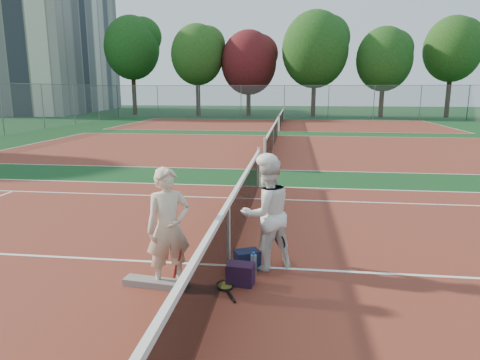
% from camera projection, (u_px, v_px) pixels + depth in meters
% --- Properties ---
extents(ground, '(130.00, 130.00, 0.00)m').
position_uv_depth(ground, '(229.00, 266.00, 6.53)').
color(ground, '#0F3817').
rests_on(ground, ground).
extents(court_main, '(23.77, 10.97, 0.01)m').
position_uv_depth(court_main, '(229.00, 266.00, 6.53)').
color(court_main, maroon).
rests_on(court_main, ground).
extents(court_far_a, '(23.77, 10.97, 0.01)m').
position_uv_depth(court_far_a, '(273.00, 148.00, 19.63)').
color(court_far_a, maroon).
rests_on(court_far_a, ground).
extents(court_far_b, '(23.77, 10.97, 0.01)m').
position_uv_depth(court_far_b, '(282.00, 125.00, 32.73)').
color(court_far_b, maroon).
rests_on(court_far_b, ground).
extents(net_main, '(0.10, 10.98, 1.02)m').
position_uv_depth(net_main, '(228.00, 234.00, 6.42)').
color(net_main, black).
rests_on(net_main, ground).
extents(net_far_a, '(0.10, 10.98, 1.02)m').
position_uv_depth(net_far_a, '(273.00, 137.00, 19.53)').
color(net_far_a, black).
rests_on(net_far_a, ground).
extents(net_far_b, '(0.10, 10.98, 1.02)m').
position_uv_depth(net_far_b, '(282.00, 118.00, 32.63)').
color(net_far_b, black).
rests_on(net_far_b, ground).
extents(fence_back, '(32.00, 0.06, 3.00)m').
position_uv_depth(fence_back, '(284.00, 102.00, 39.22)').
color(fence_back, slate).
rests_on(fence_back, ground).
extents(apartment_block, '(12.96, 23.18, 15.00)m').
position_uv_depth(apartment_block, '(52.00, 48.00, 51.09)').
color(apartment_block, beige).
rests_on(apartment_block, ground).
extents(player_a, '(0.72, 0.64, 1.65)m').
position_uv_depth(player_a, '(168.00, 228.00, 5.71)').
color(player_a, beige).
rests_on(player_a, ground).
extents(player_b, '(1.03, 0.97, 1.68)m').
position_uv_depth(player_b, '(266.00, 214.00, 6.32)').
color(player_b, white).
rests_on(player_b, ground).
extents(racket_red, '(0.25, 0.31, 0.59)m').
position_uv_depth(racket_red, '(179.00, 263.00, 5.88)').
color(racket_red, maroon).
rests_on(racket_red, ground).
extents(racket_black_held, '(0.34, 0.34, 0.58)m').
position_uv_depth(racket_black_held, '(279.00, 250.00, 6.38)').
color(racket_black_held, black).
rests_on(racket_black_held, ground).
extents(racket_spare, '(0.50, 0.66, 0.05)m').
position_uv_depth(racket_spare, '(225.00, 286.00, 5.81)').
color(racket_spare, black).
rests_on(racket_spare, ground).
extents(sports_bag_navy, '(0.44, 0.39, 0.29)m').
position_uv_depth(sports_bag_navy, '(247.00, 260.00, 6.40)').
color(sports_bag_navy, black).
rests_on(sports_bag_navy, ground).
extents(sports_bag_purple, '(0.39, 0.29, 0.30)m').
position_uv_depth(sports_bag_purple, '(241.00, 274.00, 5.89)').
color(sports_bag_purple, black).
rests_on(sports_bag_purple, ground).
extents(net_cover_canvas, '(0.93, 0.32, 0.10)m').
position_uv_depth(net_cover_canvas, '(156.00, 283.00, 5.84)').
color(net_cover_canvas, slate).
rests_on(net_cover_canvas, ground).
extents(water_bottle, '(0.09, 0.09, 0.30)m').
position_uv_depth(water_bottle, '(254.00, 264.00, 6.21)').
color(water_bottle, '#A9BCD6').
rests_on(water_bottle, ground).
extents(tree_back_0, '(5.63, 5.63, 10.08)m').
position_uv_depth(tree_back_0, '(132.00, 48.00, 44.10)').
color(tree_back_0, '#382314').
rests_on(tree_back_0, ground).
extents(tree_back_1, '(5.23, 5.23, 9.05)m').
position_uv_depth(tree_back_1, '(197.00, 55.00, 42.71)').
color(tree_back_1, '#382314').
rests_on(tree_back_1, ground).
extents(tree_back_maroon, '(5.55, 5.55, 8.46)m').
position_uv_depth(tree_back_maroon, '(249.00, 63.00, 42.86)').
color(tree_back_maroon, '#382314').
rests_on(tree_back_maroon, ground).
extents(tree_back_3, '(6.32, 6.32, 10.01)m').
position_uv_depth(tree_back_3, '(315.00, 50.00, 40.78)').
color(tree_back_3, '#382314').
rests_on(tree_back_3, ground).
extents(tree_back_4, '(5.18, 5.18, 8.40)m').
position_uv_depth(tree_back_4, '(384.00, 59.00, 40.07)').
color(tree_back_4, '#382314').
rests_on(tree_back_4, ground).
extents(tree_back_5, '(5.28, 5.28, 9.38)m').
position_uv_depth(tree_back_5, '(453.00, 49.00, 40.00)').
color(tree_back_5, '#382314').
rests_on(tree_back_5, ground).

